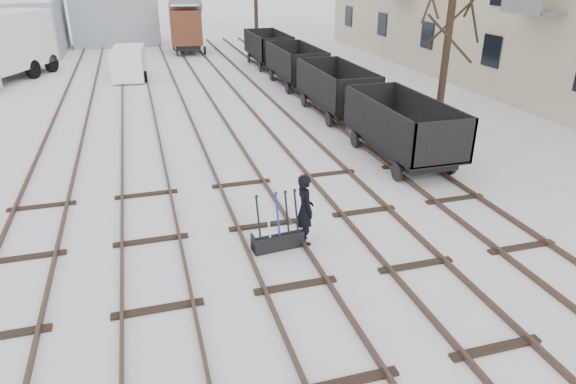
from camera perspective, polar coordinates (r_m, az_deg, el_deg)
name	(u,v)px	position (r m, az deg, el deg)	size (l,w,h in m)	color
ground	(296,287)	(11.66, 0.84, -10.48)	(120.00, 120.00, 0.00)	white
tracks	(207,119)	(23.92, -8.97, 8.02)	(13.90, 52.00, 0.16)	black
shed_right	(116,17)	(49.35, -18.59, 17.98)	(7.00, 6.00, 4.50)	#97A0AB
ground_frame	(278,238)	(12.96, -1.17, -5.13)	(1.34, 0.55, 1.49)	black
worker	(305,209)	(12.93, 1.89, -1.95)	(0.68, 0.45, 1.87)	black
freight_wagon_a	(401,137)	(18.99, 12.40, 5.94)	(2.19, 5.47, 2.24)	black
freight_wagon_b	(336,96)	(24.56, 5.34, 10.53)	(2.19, 5.47, 2.24)	black
freight_wagon_c	(296,71)	(30.46, 0.85, 13.30)	(2.19, 5.47, 2.24)	black
freight_wagon_d	(268,54)	(36.53, -2.22, 15.13)	(2.19, 5.47, 2.24)	black
box_van_wagon	(187,24)	(42.87, -11.16, 17.82)	(3.15, 5.12, 3.69)	black
panel_van	(129,63)	(33.85, -17.26, 13.56)	(2.14, 4.33, 1.85)	white
tree_near	(445,66)	(21.91, 17.00, 13.27)	(0.30, 0.30, 5.70)	black
tree_far_left	(154,10)	(48.11, -14.62, 18.94)	(0.30, 0.30, 5.58)	black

